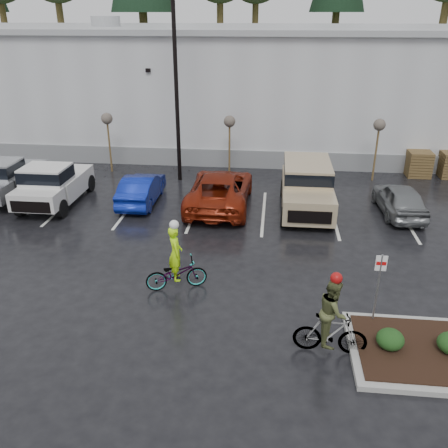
# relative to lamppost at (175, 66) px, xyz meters

# --- Properties ---
(ground) EXTENTS (120.00, 120.00, 0.00)m
(ground) POSITION_rel_lamppost_xyz_m (4.00, -12.00, -5.69)
(ground) COLOR black
(ground) RESTS_ON ground
(warehouse) EXTENTS (60.50, 15.50, 7.20)m
(warehouse) POSITION_rel_lamppost_xyz_m (4.00, 9.99, -2.04)
(warehouse) COLOR silver
(warehouse) RESTS_ON ground
(wooded_ridge) EXTENTS (80.00, 25.00, 6.00)m
(wooded_ridge) POSITION_rel_lamppost_xyz_m (4.00, 33.00, -2.69)
(wooded_ridge) COLOR #20421B
(wooded_ridge) RESTS_ON ground
(lamppost) EXTENTS (0.50, 1.00, 9.22)m
(lamppost) POSITION_rel_lamppost_xyz_m (0.00, 0.00, 0.00)
(lamppost) COLOR black
(lamppost) RESTS_ON ground
(sapling_west) EXTENTS (0.60, 0.60, 3.20)m
(sapling_west) POSITION_rel_lamppost_xyz_m (-4.00, 1.00, -2.96)
(sapling_west) COLOR #49351D
(sapling_west) RESTS_ON ground
(sapling_mid) EXTENTS (0.60, 0.60, 3.20)m
(sapling_mid) POSITION_rel_lamppost_xyz_m (2.50, 1.00, -2.96)
(sapling_mid) COLOR #49351D
(sapling_mid) RESTS_ON ground
(sapling_east) EXTENTS (0.60, 0.60, 3.20)m
(sapling_east) POSITION_rel_lamppost_xyz_m (10.00, 1.00, -2.96)
(sapling_east) COLOR #49351D
(sapling_east) RESTS_ON ground
(pallet_stack_a) EXTENTS (1.20, 1.20, 1.35)m
(pallet_stack_a) POSITION_rel_lamppost_xyz_m (12.50, 2.00, -5.01)
(pallet_stack_a) COLOR #49351D
(pallet_stack_a) RESTS_ON ground
(shrub_a) EXTENTS (0.70, 0.70, 0.52)m
(shrub_a) POSITION_rel_lamppost_xyz_m (8.00, -13.00, -5.27)
(shrub_a) COLOR black
(shrub_a) RESTS_ON curb_island
(fire_lane_sign) EXTENTS (0.30, 0.05, 2.20)m
(fire_lane_sign) POSITION_rel_lamppost_xyz_m (7.80, -11.80, -4.28)
(fire_lane_sign) COLOR gray
(fire_lane_sign) RESTS_ON ground
(pickup_silver) EXTENTS (2.10, 5.20, 1.96)m
(pickup_silver) POSITION_rel_lamppost_xyz_m (-7.54, -3.11, -4.71)
(pickup_silver) COLOR #A7AAAF
(pickup_silver) RESTS_ON ground
(pickup_white) EXTENTS (2.10, 5.20, 1.96)m
(pickup_white) POSITION_rel_lamppost_xyz_m (-4.96, -3.65, -4.71)
(pickup_white) COLOR silver
(pickup_white) RESTS_ON ground
(car_blue) EXTENTS (1.46, 4.05, 1.33)m
(car_blue) POSITION_rel_lamppost_xyz_m (-1.10, -3.37, -5.02)
(car_blue) COLOR navy
(car_blue) RESTS_ON ground
(car_red) EXTENTS (2.67, 5.71, 1.58)m
(car_red) POSITION_rel_lamppost_xyz_m (2.51, -3.40, -4.90)
(car_red) COLOR maroon
(car_red) RESTS_ON ground
(suv_tan) EXTENTS (2.20, 5.10, 2.06)m
(suv_tan) POSITION_rel_lamppost_xyz_m (6.33, -3.54, -4.66)
(suv_tan) COLOR tan
(suv_tan) RESTS_ON ground
(car_grey) EXTENTS (1.83, 4.06, 1.35)m
(car_grey) POSITION_rel_lamppost_xyz_m (10.31, -3.48, -5.01)
(car_grey) COLOR slate
(car_grey) RESTS_ON ground
(cyclist_hivis) EXTENTS (2.05, 1.28, 2.35)m
(cyclist_hivis) POSITION_rel_lamppost_xyz_m (1.96, -10.50, -4.96)
(cyclist_hivis) COLOR #3F3F44
(cyclist_hivis) RESTS_ON ground
(cyclist_olive) EXTENTS (1.83, 0.89, 2.34)m
(cyclist_olive) POSITION_rel_lamppost_xyz_m (6.47, -13.14, -4.83)
(cyclist_olive) COLOR #3F3F44
(cyclist_olive) RESTS_ON ground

